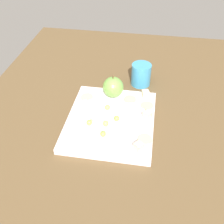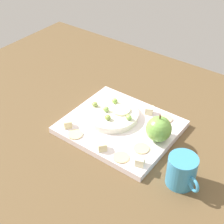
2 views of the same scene
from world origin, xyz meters
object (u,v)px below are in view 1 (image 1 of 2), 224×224
grape_4 (89,122)px  cracker_3 (147,105)px  cracker_1 (130,99)px  apple_slice_0 (99,116)px  cheese_cube_1 (84,105)px  cracker_2 (145,139)px  cheese_cube_2 (147,115)px  cup (141,74)px  grape_3 (117,118)px  cheese_cube_3 (146,94)px  serving_dish (104,124)px  apple_whole (113,87)px  cheese_cube_0 (139,147)px  grape_2 (106,123)px  cracker_0 (87,97)px  grape_1 (104,134)px  grape_0 (107,107)px  platter (111,120)px

grape_4 → cracker_3: bearing=130.6°
cracker_1 → apple_slice_0: (13.15, -8.72, 2.16)cm
cheese_cube_1 → cracker_2: (11.87, 21.76, -0.99)cm
cheese_cube_2 → cup: size_ratio=0.24×
grape_3 → cracker_3: bearing=141.6°
grape_3 → cheese_cube_3: bearing=154.3°
serving_dish → cheese_cube_3: bearing=146.7°
apple_whole → cheese_cube_2: (10.23, 13.03, -2.53)cm
cheese_cube_0 → cup: cup is taller
cracker_2 → cup: bearing=-173.2°
cracker_3 → grape_2: bearing=-39.8°
serving_dish → cheese_cube_1: 11.98cm
cracker_2 → grape_3: bearing=-117.2°
cheese_cube_2 → cracker_0: bearing=-109.0°
apple_whole → grape_1: size_ratio=3.96×
cheese_cube_1 → apple_slice_0: size_ratio=0.42×
apple_whole → grape_0: bearing=-1.2°
grape_0 → grape_3: bearing=37.4°
grape_2 → grape_3: (-2.90, 2.88, -0.02)cm
cracker_3 → grape_1: bearing=-31.7°
grape_0 → apple_whole: bearing=178.8°
grape_4 → cup: (-30.73, 13.56, -0.57)cm
serving_dish → cracker_0: serving_dish is taller
cheese_cube_0 → grape_1: (-1.87, -10.41, 1.63)cm
cracker_2 → apple_slice_0: bearing=-109.9°
cheese_cube_0 → grape_1: size_ratio=1.27×
cheese_cube_3 → grape_1: grape_1 is taller
cracker_2 → grape_4: bearing=-95.1°
platter → cracker_3: size_ratio=7.41×
apple_whole → cracker_1: 7.46cm
cheese_cube_1 → cheese_cube_3: 22.56cm
cheese_cube_1 → grape_0: bearing=76.5°
serving_dish → cup: bearing=162.0°
platter → grape_4: (6.20, -5.64, 3.88)cm
grape_0 → cracker_2: bearing=53.4°
cheese_cube_3 → grape_3: bearing=-25.7°
cracker_3 → apple_slice_0: 18.41cm
apple_whole → cracker_3: bearing=72.2°
apple_whole → cheese_cube_1: (8.30, -8.79, -2.53)cm
apple_whole → grape_3: (15.34, 3.59, -0.84)cm
cheese_cube_1 → cracker_3: cheese_cube_1 is taller
cheese_cube_1 → grape_2: size_ratio=1.27×
grape_1 → grape_2: (-4.43, -0.34, 0.07)cm
cheese_cube_2 → cup: bearing=-170.1°
cracker_0 → cracker_3: size_ratio=1.00×
grape_0 → cracker_0: bearing=-131.0°
cheese_cube_2 → serving_dish: bearing=-64.1°
cracker_1 → cup: size_ratio=0.44×
cheese_cube_0 → cheese_cube_2: same height
cheese_cube_0 → grape_3: (-9.20, -7.86, 1.68)cm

